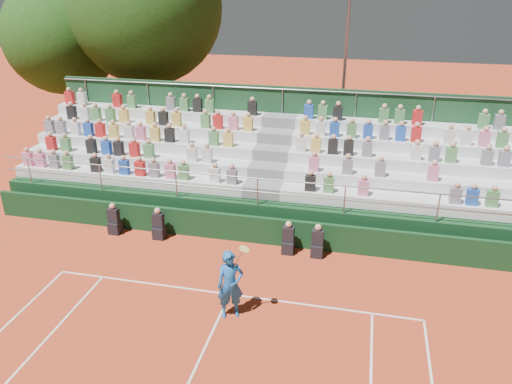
% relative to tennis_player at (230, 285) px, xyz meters
% --- Properties ---
extents(ground, '(90.00, 90.00, 0.00)m').
position_rel_tennis_player_xyz_m(ground, '(-0.29, 0.92, -1.00)').
color(ground, '#B83E1E').
rests_on(ground, ground).
extents(courtside_wall, '(20.00, 0.15, 1.00)m').
position_rel_tennis_player_xyz_m(courtside_wall, '(-0.29, 4.12, -0.50)').
color(courtside_wall, black).
rests_on(courtside_wall, ground).
extents(line_officials, '(7.74, 0.40, 1.19)m').
position_rel_tennis_player_xyz_m(line_officials, '(-1.52, 3.67, -0.52)').
color(line_officials, black).
rests_on(line_officials, ground).
extents(grandstand, '(20.00, 5.20, 4.40)m').
position_rel_tennis_player_xyz_m(grandstand, '(-0.31, 7.35, 0.10)').
color(grandstand, black).
rests_on(grandstand, ground).
extents(tennis_player, '(0.96, 0.74, 2.22)m').
position_rel_tennis_player_xyz_m(tennis_player, '(0.00, 0.00, 0.00)').
color(tennis_player, '#165CA9').
rests_on(tennis_player, ground).
extents(tree_west, '(5.96, 5.96, 8.63)m').
position_rel_tennis_player_xyz_m(tree_west, '(-12.72, 13.33, 4.63)').
color(tree_west, '#362213').
rests_on(tree_west, ground).
extents(tree_east, '(7.48, 7.48, 10.89)m').
position_rel_tennis_player_xyz_m(tree_east, '(-7.83, 13.27, 6.14)').
color(tree_east, '#362213').
rests_on(tree_east, ground).
extents(floodlight_mast, '(0.60, 0.25, 8.48)m').
position_rel_tennis_player_xyz_m(floodlight_mast, '(1.98, 13.28, 3.92)').
color(floodlight_mast, gray).
rests_on(floodlight_mast, ground).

